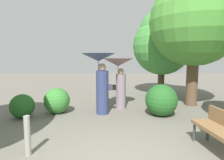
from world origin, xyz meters
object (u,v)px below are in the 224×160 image
Objects in this scene: person_right at (119,72)px; path_marker_post at (27,136)px; person_left at (100,73)px; tree_mid_right at (162,41)px; tree_near_right at (195,13)px.

person_right reaches higher than path_marker_post.
person_left is 4.80m from tree_mid_right.
person_right is 0.34× the size of tree_near_right.
person_right is at bearing -129.93° from tree_mid_right.
tree_mid_right is at bearing -40.15° from person_right.
tree_mid_right is (2.36, 2.82, 1.36)m from person_right.
tree_mid_right reaches higher than person_left.
tree_near_right reaches higher than tree_mid_right.
person_left is 4.42m from tree_near_right.
tree_near_right is (3.65, 1.15, 2.22)m from person_left.
tree_mid_right is (3.03, 3.48, 1.33)m from person_left.
tree_mid_right is at bearing 55.56° from path_marker_post.
tree_mid_right is at bearing -41.20° from person_left.
tree_near_right is 1.28× the size of tree_mid_right.
path_marker_post is at bearing 150.36° from person_right.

